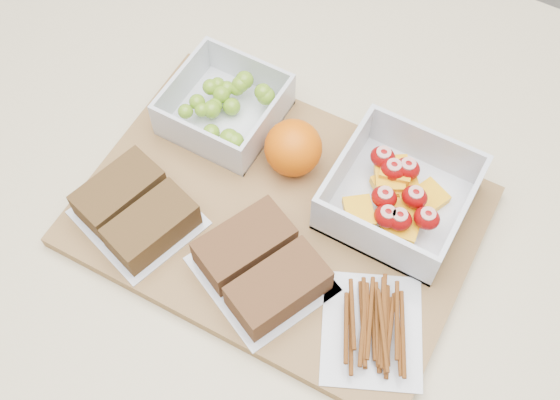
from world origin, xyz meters
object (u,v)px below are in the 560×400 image
Objects in this scene: cutting_board at (278,216)px; pretzel_bag at (373,326)px; fruit_container at (399,196)px; grape_container at (227,107)px; sandwich_bag_left at (136,210)px; orange at (293,148)px; sandwich_bag_center at (261,267)px.

cutting_board is 0.17m from pretzel_bag.
fruit_container is 0.15m from pretzel_bag.
sandwich_bag_left is (-0.01, -0.16, -0.00)m from grape_container.
grape_container is 0.80× the size of pretzel_bag.
pretzel_bag is (0.04, -0.14, -0.01)m from fruit_container.
cutting_board is 2.77× the size of pretzel_bag.
sandwich_bag_left is at bearing -147.55° from fruit_container.
pretzel_bag is (0.26, -0.15, -0.01)m from grape_container.
orange is 0.14m from sandwich_bag_center.
cutting_board is at bearing 31.98° from sandwich_bag_left.
sandwich_bag_left is at bearing -94.94° from grape_container.
orange reaches higher than grape_container.
cutting_board is at bearing -75.36° from orange.
sandwich_bag_left is 0.90× the size of sandwich_bag_center.
cutting_board is 2.96× the size of fruit_container.
fruit_container is (0.11, 0.07, 0.03)m from cutting_board.
grape_container is 0.82× the size of sandwich_bag_left.
grape_container is 0.86× the size of fruit_container.
sandwich_bag_left reaches higher than pretzel_bag.
sandwich_bag_center is (0.02, -0.07, 0.03)m from cutting_board.
grape_container is at bearing 149.82° from pretzel_bag.
orange is 0.43× the size of pretzel_bag.
pretzel_bag is at bearing -26.71° from cutting_board.
fruit_container is 0.86× the size of sandwich_bag_center.
sandwich_bag_center reaches higher than cutting_board.
fruit_container is 0.94× the size of pretzel_bag.
fruit_container is 0.13m from orange.
pretzel_bag is (0.15, -0.07, 0.02)m from cutting_board.
grape_container is 0.16m from sandwich_bag_left.
orange reaches higher than sandwich_bag_center.
grape_container reaches higher than pretzel_bag.
sandwich_bag_left is 0.15m from sandwich_bag_center.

